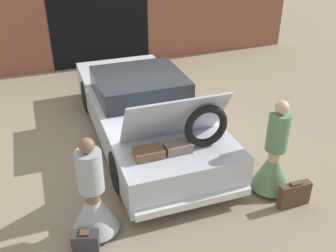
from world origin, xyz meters
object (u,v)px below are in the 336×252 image
(person_right, at_px, (274,161))
(suitcase_beside_left_person, at_px, (86,241))
(suitcase_beside_right_person, at_px, (294,194))
(person_left, at_px, (93,201))
(car, at_px, (145,111))

(person_right, xyz_separation_m, suitcase_beside_left_person, (-3.06, -0.29, -0.43))
(suitcase_beside_left_person, relative_size, suitcase_beside_right_person, 0.77)
(person_right, bearing_deg, suitcase_beside_left_person, 105.14)
(person_left, height_order, person_right, person_right)
(car, height_order, suitcase_beside_left_person, car)
(person_left, height_order, suitcase_beside_left_person, person_left)
(car, xyz_separation_m, person_right, (1.43, -2.36, -0.00))
(person_right, distance_m, suitcase_beside_right_person, 0.60)
(person_right, relative_size, suitcase_beside_right_person, 3.13)
(car, bearing_deg, person_left, -121.36)
(car, distance_m, suitcase_beside_left_person, 3.14)
(person_left, bearing_deg, person_right, 82.01)
(person_left, relative_size, suitcase_beside_right_person, 2.99)
(car, xyz_separation_m, person_left, (-1.44, -2.36, -0.03))
(car, distance_m, person_right, 2.76)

